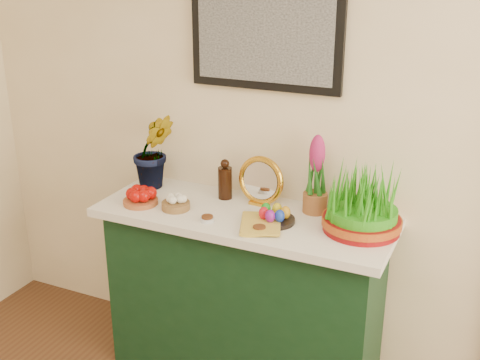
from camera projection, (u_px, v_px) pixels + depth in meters
name	position (u px, v px, depth m)	size (l,w,h in m)	color
sideboard	(244.00, 298.00, 2.98)	(1.30, 0.45, 0.85)	#12321A
tablecloth	(244.00, 216.00, 2.82)	(1.40, 0.55, 0.04)	white
hyacinth_green	(153.00, 139.00, 3.04)	(0.26, 0.22, 0.52)	#21661B
apple_bowl	(140.00, 197.00, 2.90)	(0.21, 0.21, 0.09)	#A6562D
garlic_basket	(176.00, 203.00, 2.84)	(0.16, 0.16, 0.08)	olive
vinegar_cruet	(225.00, 181.00, 2.95)	(0.07, 0.07, 0.20)	black
mirror	(261.00, 181.00, 2.87)	(0.24, 0.08, 0.24)	gold
book	(241.00, 223.00, 2.67)	(0.16, 0.23, 0.03)	gold
spice_dish_left	(207.00, 219.00, 2.72)	(0.07, 0.07, 0.03)	silver
spice_dish_right	(259.00, 230.00, 2.61)	(0.07, 0.07, 0.03)	silver
egg_plate	(274.00, 216.00, 2.70)	(0.24, 0.24, 0.08)	black
hyacinth_pink	(316.00, 178.00, 2.76)	(0.12, 0.12, 0.38)	#9B5C30
wheatgrass_sabzeh	(363.00, 204.00, 2.59)	(0.35, 0.35, 0.29)	maroon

